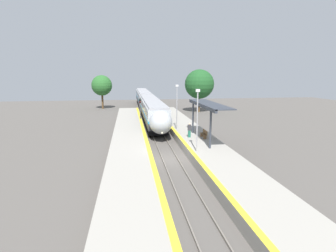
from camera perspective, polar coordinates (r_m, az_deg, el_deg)
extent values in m
plane|color=#56514C|center=(25.20, 0.34, -7.16)|extent=(120.00, 120.00, 0.00)
cube|color=slate|center=(25.08, -1.30, -7.07)|extent=(0.08, 90.00, 0.15)
cube|color=slate|center=(25.30, 1.96, -6.92)|extent=(0.08, 90.00, 0.15)
cube|color=black|center=(43.59, -3.58, 1.54)|extent=(2.51, 20.95, 0.83)
cube|color=#28282D|center=(43.45, -3.59, 2.66)|extent=(2.85, 22.77, 0.90)
cube|color=#198CBF|center=(43.36, -3.60, 3.45)|extent=(2.87, 22.77, 0.31)
cube|color=#B2B7BC|center=(43.26, -3.62, 4.54)|extent=(2.85, 22.77, 1.36)
cube|color=black|center=(43.27, -3.62, 4.45)|extent=(2.88, 20.95, 0.75)
cube|color=#9E9EA3|center=(43.17, -3.63, 5.63)|extent=(2.57, 22.77, 0.30)
cylinder|color=black|center=(35.57, -3.57, -0.94)|extent=(0.12, 0.93, 0.93)
cylinder|color=black|center=(35.72, -1.27, -0.86)|extent=(0.12, 0.93, 0.93)
cylinder|color=black|center=(37.72, -3.86, -0.24)|extent=(0.12, 0.93, 0.93)
cylinder|color=black|center=(37.86, -1.69, -0.17)|extent=(0.12, 0.93, 0.93)
cylinder|color=black|center=(49.43, -5.02, 2.48)|extent=(0.12, 0.93, 0.93)
cylinder|color=black|center=(49.54, -3.36, 2.52)|extent=(0.12, 0.93, 0.93)
cylinder|color=black|center=(51.60, -5.18, 2.85)|extent=(0.12, 0.93, 0.93)
cylinder|color=black|center=(51.70, -3.59, 2.89)|extent=(0.12, 0.93, 0.93)
ellipsoid|color=#B2B7BC|center=(31.09, -1.58, 0.81)|extent=(2.74, 3.20, 2.82)
ellipsoid|color=black|center=(30.62, -1.49, 1.52)|extent=(2.00, 1.87, 1.43)
sphere|color=#F9F4CC|center=(30.13, -1.29, -1.53)|extent=(0.24, 0.24, 0.24)
cube|color=black|center=(66.89, -5.38, 4.90)|extent=(2.51, 20.95, 0.83)
cube|color=#28282D|center=(66.80, -5.39, 5.63)|extent=(2.85, 22.77, 0.90)
cube|color=#198CBF|center=(66.74, -5.40, 6.15)|extent=(2.87, 22.77, 0.31)
cube|color=#B2B7BC|center=(66.67, -5.42, 6.86)|extent=(2.85, 22.77, 1.36)
cube|color=black|center=(66.68, -5.41, 6.80)|extent=(2.88, 20.95, 0.75)
cube|color=#9E9EA3|center=(66.62, -5.43, 7.57)|extent=(2.57, 22.77, 0.30)
cylinder|color=black|center=(58.78, -5.62, 3.86)|extent=(0.12, 0.93, 0.93)
cylinder|color=black|center=(58.87, -4.21, 3.90)|extent=(0.12, 0.93, 0.93)
cylinder|color=black|center=(60.96, -5.73, 4.12)|extent=(0.12, 0.93, 0.93)
cylinder|color=black|center=(61.04, -4.37, 4.16)|extent=(0.12, 0.93, 0.93)
cylinder|color=black|center=(72.79, -6.22, 5.26)|extent=(0.12, 0.93, 0.93)
cylinder|color=black|center=(72.86, -5.08, 5.29)|extent=(0.12, 0.93, 0.93)
cylinder|color=black|center=(74.98, -6.29, 5.43)|extent=(0.12, 0.93, 0.93)
cylinder|color=black|center=(75.05, -5.19, 5.46)|extent=(0.12, 0.93, 0.93)
cube|color=#9E998E|center=(25.91, 8.77, -5.70)|extent=(4.17, 64.00, 0.93)
cube|color=yellow|center=(25.29, 4.71, -4.92)|extent=(0.40, 64.00, 0.01)
cube|color=#9E998E|center=(24.78, -8.23, -6.47)|extent=(3.95, 64.00, 0.93)
cube|color=yellow|center=(24.71, -4.13, -5.30)|extent=(0.40, 64.00, 0.01)
cube|color=brown|center=(29.02, 8.02, -2.45)|extent=(0.36, 0.06, 0.42)
cube|color=brown|center=(30.17, 7.36, -1.91)|extent=(0.36, 0.06, 0.42)
cube|color=brown|center=(29.55, 7.70, -1.75)|extent=(0.44, 1.64, 0.03)
cube|color=brown|center=(29.55, 8.08, -1.29)|extent=(0.04, 1.64, 0.44)
cube|color=#1E604C|center=(29.67, 4.66, -1.71)|extent=(0.28, 0.20, 0.80)
cube|color=#333338|center=(29.51, 4.68, -0.35)|extent=(0.36, 0.22, 0.63)
sphere|color=beige|center=(29.43, 4.69, 0.45)|extent=(0.22, 0.22, 0.22)
cylinder|color=#59595E|center=(42.06, -6.07, 2.66)|extent=(0.14, 0.14, 3.46)
cube|color=black|center=(41.80, -6.13, 5.48)|extent=(0.28, 0.20, 0.70)
sphere|color=black|center=(41.67, -6.13, 5.70)|extent=(0.14, 0.14, 0.14)
sphere|color=red|center=(41.71, -6.12, 5.24)|extent=(0.14, 0.14, 0.14)
cylinder|color=#9E9EA3|center=(23.84, 6.36, 0.82)|extent=(0.12, 0.12, 5.48)
cube|color=silver|center=(23.50, 6.51, 7.69)|extent=(0.36, 0.20, 0.24)
cylinder|color=#9E9EA3|center=(33.54, 1.95, 3.89)|extent=(0.12, 0.12, 5.48)
cube|color=silver|center=(33.30, 1.98, 8.78)|extent=(0.36, 0.20, 0.24)
cylinder|color=#333842|center=(25.21, 9.22, -0.77)|extent=(0.20, 0.20, 3.68)
cylinder|color=#333842|center=(31.68, 5.46, 1.77)|extent=(0.20, 0.20, 3.68)
cube|color=#333842|center=(28.13, 7.22, 4.53)|extent=(0.24, 9.85, 0.36)
cube|color=#333842|center=(28.38, 8.98, 4.78)|extent=(2.00, 9.85, 0.10)
cylinder|color=brown|center=(62.91, -14.06, 5.26)|extent=(0.44, 0.44, 3.54)
sphere|color=#286028|center=(62.66, -14.22, 8.56)|extent=(4.67, 4.67, 4.67)
cylinder|color=brown|center=(56.32, 6.75, 4.79)|extent=(0.44, 0.44, 3.43)
sphere|color=#1E5123|center=(56.01, 6.85, 9.04)|extent=(6.14, 6.14, 6.14)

